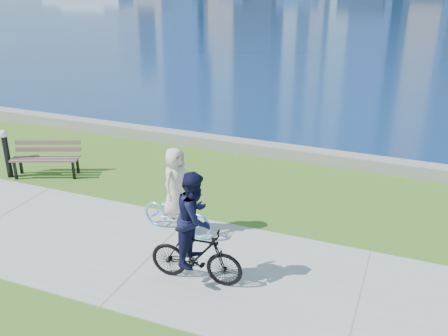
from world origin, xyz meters
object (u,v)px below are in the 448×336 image
(bollard_lamp, at_px, (6,150))
(cyclist_woman, at_px, (176,202))
(park_bench, at_px, (46,156))
(cyclist_man, at_px, (195,237))

(bollard_lamp, distance_m, cyclist_woman, 5.66)
(park_bench, xyz_separation_m, cyclist_woman, (4.69, -1.50, 0.17))
(park_bench, bearing_deg, bollard_lamp, -172.75)
(cyclist_woman, bearing_deg, bollard_lamp, 87.14)
(cyclist_woman, distance_m, cyclist_man, 1.86)
(park_bench, height_order, cyclist_woman, cyclist_woman)
(cyclist_man, bearing_deg, cyclist_woman, 33.16)
(bollard_lamp, relative_size, cyclist_woman, 0.70)
(park_bench, relative_size, bollard_lamp, 1.41)
(park_bench, bearing_deg, cyclist_woman, -40.22)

